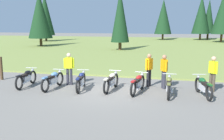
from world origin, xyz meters
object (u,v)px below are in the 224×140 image
motorcycle_cream (111,81)px  motorcycle_olive (169,86)px  rider_with_back_turned (213,72)px  motorcycle_british_green (203,86)px  trail_marker_post (1,68)px  rider_checking_bike (149,68)px  motorcycle_black (26,78)px  motorcycle_navy (81,81)px  motorcycle_red (138,83)px  rider_in_hivis_vest (164,70)px  motorcycle_sky_blue (53,80)px  rider_near_row_end (69,67)px

motorcycle_cream → motorcycle_olive: size_ratio=1.00×
motorcycle_cream → rider_with_back_turned: (4.65, 0.83, 0.51)m
motorcycle_british_green → trail_marker_post: 10.81m
rider_checking_bike → rider_with_back_turned: (2.97, -0.31, 0.00)m
motorcycle_black → motorcycle_navy: size_ratio=1.01×
motorcycle_red → trail_marker_post: size_ratio=1.60×
motorcycle_black → rider_checking_bike: size_ratio=1.26×
motorcycle_navy → trail_marker_post: trail_marker_post is taller
motorcycle_cream → rider_in_hivis_vest: (2.42, 0.91, 0.51)m
motorcycle_sky_blue → motorcycle_navy: same height
motorcycle_sky_blue → rider_with_back_turned: (7.49, 1.18, 0.51)m
motorcycle_british_green → rider_with_back_turned: bearing=61.5°
motorcycle_black → motorcycle_british_green: 8.51m
motorcycle_navy → motorcycle_british_green: (5.61, 0.14, 0.00)m
motorcycle_black → motorcycle_olive: (7.04, -0.04, 0.00)m
motorcycle_navy → motorcycle_olive: same height
motorcycle_red → motorcycle_sky_blue: bearing=-177.2°
motorcycle_navy → motorcycle_cream: (1.45, 0.21, 0.00)m
motorcycle_british_green → rider_near_row_end: bearing=174.4°
motorcycle_cream → motorcycle_red: same height
motorcycle_british_green → rider_checking_bike: (-2.48, 1.22, 0.51)m
motorcycle_black → rider_in_hivis_vest: 6.89m
trail_marker_post → motorcycle_navy: bearing=-11.7°
rider_in_hivis_vest → motorcycle_cream: bearing=-159.3°
motorcycle_black → rider_checking_bike: rider_checking_bike is taller
motorcycle_navy → rider_near_row_end: rider_near_row_end is taller
motorcycle_red → trail_marker_post: 7.97m
rider_in_hivis_vest → rider_near_row_end: (-4.79, -0.34, 0.00)m
motorcycle_red → rider_near_row_end: size_ratio=1.25×
rider_in_hivis_vest → rider_with_back_turned: same height
motorcycle_sky_blue → motorcycle_cream: size_ratio=1.00×
rider_near_row_end → rider_checking_bike: bearing=8.0°
motorcycle_cream → trail_marker_post: 6.67m
motorcycle_cream → rider_in_hivis_vest: size_ratio=1.26×
motorcycle_cream → motorcycle_navy: bearing=-171.9°
motorcycle_red → rider_near_row_end: 3.77m
rider_near_row_end → trail_marker_post: (-4.24, 0.29, -0.29)m
motorcycle_navy → trail_marker_post: bearing=168.3°
motorcycle_olive → rider_in_hivis_vest: bearing=102.7°
motorcycle_olive → rider_checking_bike: size_ratio=1.26×
motorcycle_black → motorcycle_navy: (2.90, 0.04, 0.00)m
motorcycle_black → trail_marker_post: (-2.26, 1.11, 0.22)m
motorcycle_navy → motorcycle_olive: size_ratio=1.00×
motorcycle_red → trail_marker_post: trail_marker_post is taller
motorcycle_sky_blue → motorcycle_navy: bearing=5.7°
motorcycle_cream → motorcycle_olive: (2.69, -0.29, 0.00)m
motorcycle_black → motorcycle_red: same height
motorcycle_navy → rider_near_row_end: 1.31m
motorcycle_olive → trail_marker_post: 9.37m
motorcycle_red → rider_in_hivis_vest: 1.62m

